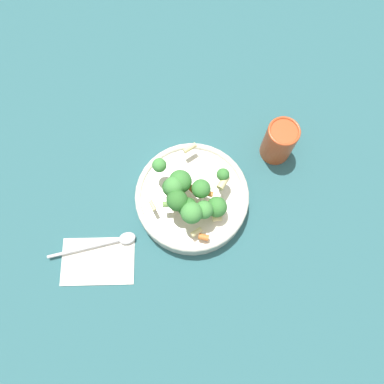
% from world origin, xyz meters
% --- Properties ---
extents(ground_plane, '(3.00, 3.00, 0.00)m').
position_xyz_m(ground_plane, '(0.00, 0.00, 0.00)').
color(ground_plane, '#2D6066').
extents(bowl, '(0.24, 0.24, 0.05)m').
position_xyz_m(bowl, '(0.00, 0.00, 0.03)').
color(bowl, silver).
rests_on(bowl, ground_plane).
extents(pasta_salad, '(0.17, 0.19, 0.08)m').
position_xyz_m(pasta_salad, '(0.00, -0.02, 0.10)').
color(pasta_salad, '#8CB766').
rests_on(pasta_salad, bowl).
extents(cup, '(0.07, 0.07, 0.10)m').
position_xyz_m(cup, '(0.14, 0.18, 0.05)').
color(cup, '#CC4C23').
rests_on(cup, ground_plane).
extents(napkin, '(0.18, 0.15, 0.01)m').
position_xyz_m(napkin, '(-0.14, -0.19, 0.00)').
color(napkin, white).
rests_on(napkin, ground_plane).
extents(spoon, '(0.17, 0.12, 0.01)m').
position_xyz_m(spoon, '(-0.14, -0.15, 0.01)').
color(spoon, silver).
rests_on(spoon, napkin).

